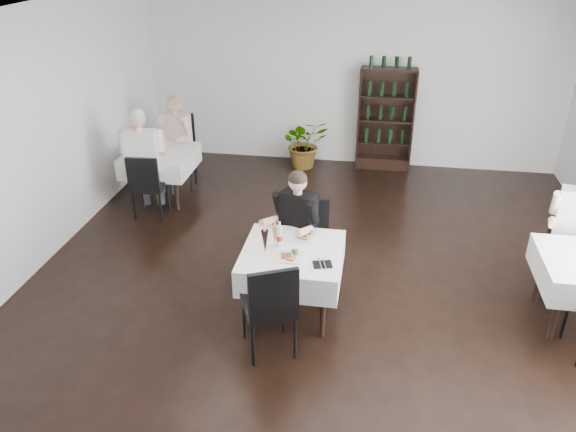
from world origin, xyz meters
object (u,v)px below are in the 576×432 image
object	(u,v)px
potted_tree	(305,143)
diner_main	(294,222)
wine_shelf	(385,120)
main_table	(292,262)

from	to	relation	value
potted_tree	diner_main	size ratio (longest dim) A/B	0.61
diner_main	wine_shelf	bearing A→B (deg)	75.81
main_table	diner_main	bearing A→B (deg)	96.63
main_table	potted_tree	distance (m)	4.16
wine_shelf	potted_tree	xyz separation A→B (m)	(-1.34, -0.18, -0.42)
potted_tree	main_table	bearing A→B (deg)	-83.96
main_table	potted_tree	world-z (taller)	potted_tree
main_table	potted_tree	bearing A→B (deg)	96.04
main_table	diner_main	size ratio (longest dim) A/B	0.73
wine_shelf	main_table	bearing A→B (deg)	-101.78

